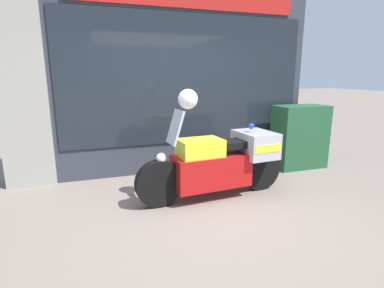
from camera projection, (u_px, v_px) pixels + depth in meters
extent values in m
plane|color=gray|center=(207.00, 212.00, 3.94)|extent=(60.00, 60.00, 0.00)
cube|color=#333842|center=(168.00, 83.00, 5.42)|extent=(5.42, 0.40, 3.24)
cube|color=#A39E93|center=(23.00, 84.00, 4.72)|extent=(0.74, 0.55, 3.24)
cube|color=#1E262D|center=(189.00, 80.00, 5.31)|extent=(4.45, 0.02, 2.24)
cube|color=slate|center=(183.00, 153.00, 5.82)|extent=(4.23, 0.30, 0.55)
cube|color=silver|center=(181.00, 102.00, 5.73)|extent=(4.23, 0.02, 1.43)
cube|color=beige|center=(183.00, 64.00, 5.45)|extent=(4.23, 0.30, 0.02)
cube|color=black|center=(98.00, 61.00, 4.98)|extent=(0.18, 0.04, 0.06)
cube|color=#195623|center=(156.00, 61.00, 5.28)|extent=(0.18, 0.04, 0.06)
cube|color=maroon|center=(208.00, 62.00, 5.59)|extent=(0.18, 0.04, 0.06)
cube|color=navy|center=(255.00, 63.00, 5.90)|extent=(0.18, 0.04, 0.06)
cube|color=#2D8E42|center=(114.00, 138.00, 5.27)|extent=(0.19, 0.01, 0.27)
cube|color=#2866B7|center=(184.00, 133.00, 5.67)|extent=(0.19, 0.02, 0.27)
cube|color=white|center=(246.00, 129.00, 6.08)|extent=(0.19, 0.02, 0.27)
cylinder|color=black|center=(159.00, 184.00, 4.05)|extent=(0.66, 0.19, 0.65)
cylinder|color=black|center=(260.00, 169.00, 4.67)|extent=(0.66, 0.19, 0.65)
cube|color=#B71414|center=(211.00, 170.00, 4.32)|extent=(1.15, 0.55, 0.47)
cube|color=yellow|center=(200.00, 149.00, 4.18)|extent=(0.64, 0.46, 0.27)
cube|color=black|center=(227.00, 144.00, 4.34)|extent=(0.67, 0.40, 0.10)
cube|color=#B7B7BC|center=(255.00, 144.00, 4.53)|extent=(0.53, 0.68, 0.38)
cube|color=yellow|center=(255.00, 144.00, 4.53)|extent=(0.49, 0.69, 0.11)
cube|color=#B2BCC6|center=(175.00, 127.00, 3.97)|extent=(0.19, 0.34, 0.46)
sphere|color=white|center=(161.00, 158.00, 3.98)|extent=(0.14, 0.14, 0.14)
sphere|color=blue|center=(251.00, 126.00, 4.44)|extent=(0.09, 0.09, 0.09)
cube|color=#235633|center=(299.00, 137.00, 5.77)|extent=(0.99, 0.54, 1.20)
sphere|color=white|center=(188.00, 99.00, 3.96)|extent=(0.27, 0.27, 0.27)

